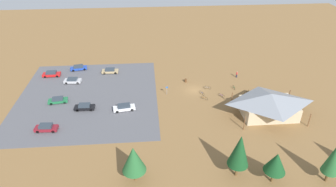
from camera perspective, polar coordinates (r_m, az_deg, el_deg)
ground at (r=73.01m, az=5.13°, el=0.64°), size 160.00×160.00×0.00m
parking_lot_asphalt at (r=72.66m, az=-15.09°, el=-0.53°), size 32.34×35.25×0.05m
bike_pavilion at (r=65.83m, az=18.94°, el=-1.75°), size 13.69×9.85×5.17m
trash_bin at (r=76.31m, az=3.41°, el=2.52°), size 0.60×0.60×0.90m
lot_sign at (r=70.29m, az=-0.23°, el=0.83°), size 0.56×0.08×2.20m
pine_center at (r=49.63m, az=20.06°, el=-12.36°), size 3.43×3.43×5.82m
pine_far_west at (r=47.02m, az=-6.63°, el=-12.43°), size 3.82×3.82×6.71m
pine_east at (r=52.69m, az=29.31°, el=-10.73°), size 2.64×2.64×7.87m
pine_mideast at (r=48.17m, az=13.60°, el=-10.59°), size 3.40×3.40×8.20m
bicycle_green_mid_cluster at (r=74.97m, az=12.55°, el=1.14°), size 0.48×1.71×0.83m
bicycle_silver_near_sign at (r=73.72m, az=7.53°, el=1.13°), size 1.68×0.69×0.84m
bicycle_white_lone_east at (r=74.24m, az=16.59°, el=0.24°), size 0.95×1.38×0.76m
bicycle_purple_front_row at (r=71.05m, az=10.21°, el=-0.34°), size 1.25×1.31×0.79m
bicycle_orange_trailside at (r=69.40m, az=6.98°, el=-0.87°), size 1.44×1.07×0.82m
bicycle_black_yard_right at (r=73.55m, az=14.94°, el=0.21°), size 1.54×0.73×0.88m
bicycle_blue_yard_left at (r=71.28m, az=6.54°, el=0.08°), size 0.90×1.55×0.75m
car_red_front_row at (r=84.70m, az=-21.49°, el=3.53°), size 4.61×1.97×1.41m
car_black_aisle_side at (r=67.59m, az=-15.74°, el=-2.49°), size 4.37×1.85×1.34m
car_silver_far_end at (r=79.45m, az=-17.87°, el=2.40°), size 4.36×2.16×1.31m
car_tan_near_entry at (r=82.17m, az=-11.07°, el=4.32°), size 4.45×2.02×1.26m
car_maroon_end_stall at (r=63.59m, az=-22.38°, el=-6.10°), size 4.51×1.97×1.44m
car_white_back_corner at (r=65.51m, az=-8.43°, el=-2.66°), size 4.94×2.39×1.43m
car_green_inner_stall at (r=72.00m, az=-20.41°, el=-1.20°), size 4.47×2.37×1.25m
car_blue_mid_lot at (r=85.96m, az=-16.81°, el=4.79°), size 4.67×2.53×1.36m
visitor_near_lot at (r=80.37m, az=13.09°, el=3.63°), size 0.36×0.39×1.74m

